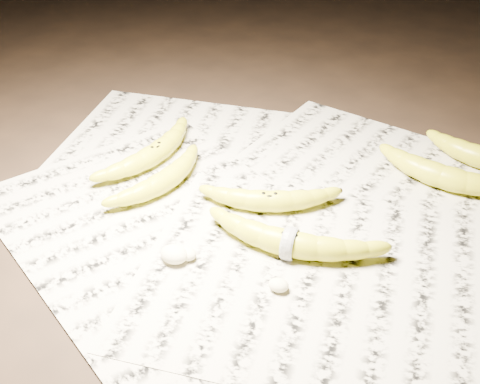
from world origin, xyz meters
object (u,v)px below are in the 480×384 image
at_px(banana_left_a, 155,151).
at_px(banana_taped, 290,241).
at_px(banana_center, 269,199).
at_px(banana_upper_a, 443,175).
at_px(banana_left_b, 165,178).

height_order(banana_left_a, banana_taped, banana_taped).
xyz_separation_m(banana_left_a, banana_center, (0.23, -0.05, -0.00)).
bearing_deg(banana_taped, banana_upper_a, 52.62).
xyz_separation_m(banana_taped, banana_upper_a, (0.16, 0.26, 0.00)).
bearing_deg(banana_taped, banana_left_a, 150.71).
bearing_deg(banana_taped, banana_center, 122.62).
relative_size(banana_left_b, banana_center, 0.96).
xyz_separation_m(banana_center, banana_taped, (0.06, -0.08, 0.00)).
distance_m(banana_left_a, banana_upper_a, 0.47).
xyz_separation_m(banana_left_b, banana_center, (0.17, 0.02, -0.00)).
xyz_separation_m(banana_left_b, banana_taped, (0.24, -0.07, 0.00)).
bearing_deg(banana_upper_a, banana_left_a, -156.25).
distance_m(banana_center, banana_taped, 0.11).
distance_m(banana_taped, banana_upper_a, 0.30).
relative_size(banana_left_a, banana_taped, 0.89).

